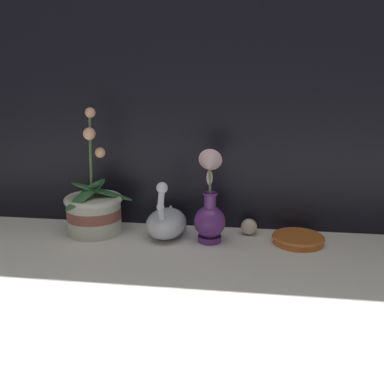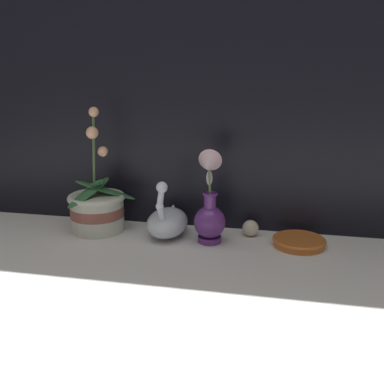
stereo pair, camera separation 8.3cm
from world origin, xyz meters
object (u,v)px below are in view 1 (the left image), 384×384
(orchid_potted_plant, at_px, (94,209))
(amber_dish, at_px, (298,239))
(swan_figurine, at_px, (166,221))
(blue_vase, at_px, (210,210))
(glass_sphere, at_px, (249,227))

(orchid_potted_plant, relative_size, amber_dish, 2.51)
(orchid_potted_plant, distance_m, swan_figurine, 0.23)
(swan_figurine, distance_m, amber_dish, 0.40)
(orchid_potted_plant, distance_m, amber_dish, 0.63)
(orchid_potted_plant, height_order, amber_dish, orchid_potted_plant)
(blue_vase, relative_size, glass_sphere, 5.60)
(orchid_potted_plant, bearing_deg, blue_vase, -5.16)
(orchid_potted_plant, height_order, blue_vase, orchid_potted_plant)
(swan_figurine, relative_size, glass_sphere, 3.94)
(glass_sphere, relative_size, amber_dish, 0.33)
(swan_figurine, xyz_separation_m, glass_sphere, (0.25, 0.05, -0.02))
(glass_sphere, xyz_separation_m, amber_dish, (0.14, -0.05, -0.01))
(orchid_potted_plant, xyz_separation_m, blue_vase, (0.36, -0.03, 0.02))
(swan_figurine, bearing_deg, orchid_potted_plant, 179.90)
(orchid_potted_plant, bearing_deg, glass_sphere, 5.61)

